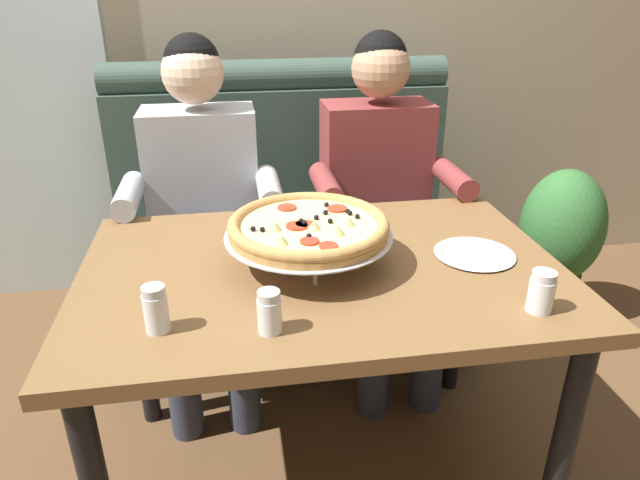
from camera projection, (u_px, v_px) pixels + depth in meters
The scene contains 12 objects.
ground_plane at pixel (322, 473), 1.81m from camera, with size 16.00×16.00×0.00m, color brown.
booth_bench at pixel (288, 243), 2.43m from camera, with size 1.46×0.78×1.13m.
dining_table at pixel (322, 296), 1.53m from camera, with size 1.26×0.84×0.75m.
diner_left at pixel (203, 202), 2.01m from camera, with size 0.54×0.64×1.27m.
diner_right at pixel (381, 192), 2.11m from camera, with size 0.54×0.64×1.27m.
pizza at pixel (309, 227), 1.45m from camera, with size 0.44×0.44×0.14m.
shaker_oregano at pixel (156, 312), 1.20m from camera, with size 0.05×0.05×0.11m.
shaker_parmesan at pixel (270, 315), 1.19m from camera, with size 0.05×0.05×0.10m.
shaker_pepper_flakes at pixel (541, 294), 1.27m from camera, with size 0.06×0.06×0.10m.
plate_near_left at pixel (475, 252), 1.54m from camera, with size 0.22×0.22×0.02m.
patio_chair at pixel (70, 163), 3.07m from camera, with size 0.40×0.40×0.86m.
potted_plant at pixel (560, 237), 2.51m from camera, with size 0.36×0.36×0.70m.
Camera 1 is at (-0.22, -1.30, 1.44)m, focal length 31.71 mm.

